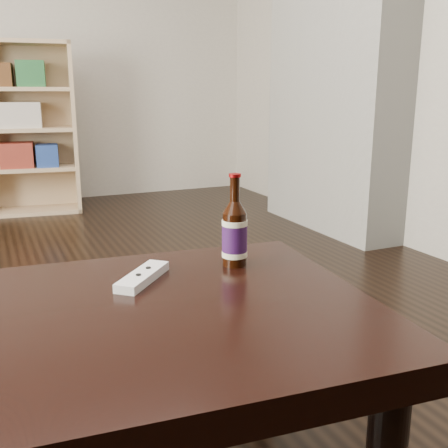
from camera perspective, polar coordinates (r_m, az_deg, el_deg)
name	(u,v)px	position (r m, az deg, el deg)	size (l,w,h in m)	color
chimney_breast	(337,25)	(3.71, 12.19, 20.37)	(0.30, 1.20, 2.70)	white
bookshelf	(28,126)	(4.37, -20.59, 9.98)	(0.74, 0.41, 1.30)	tan
coffee_table	(61,352)	(1.12, -17.30, -13.12)	(1.38, 0.89, 0.49)	black
beer_bottle	(235,234)	(1.34, 1.16, -1.06)	(0.07, 0.07, 0.24)	black
remote	(143,277)	(1.27, -8.84, -5.67)	(0.17, 0.18, 0.02)	silver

